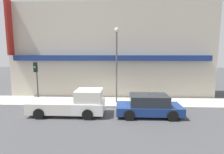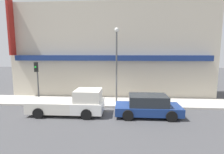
{
  "view_description": "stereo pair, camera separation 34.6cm",
  "coord_description": "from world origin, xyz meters",
  "px_view_note": "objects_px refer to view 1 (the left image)",
  "views": [
    {
      "loc": [
        0.85,
        -13.6,
        4.39
      ],
      "look_at": [
        0.2,
        1.19,
        2.35
      ],
      "focal_mm": 28.0,
      "sensor_mm": 36.0,
      "label": 1
    },
    {
      "loc": [
        1.19,
        -13.58,
        4.39
      ],
      "look_at": [
        0.2,
        1.19,
        2.35
      ],
      "focal_mm": 28.0,
      "sensor_mm": 36.0,
      "label": 2
    }
  ],
  "objects_px": {
    "street_lamp": "(117,57)",
    "pickup_truck": "(72,104)",
    "fire_hydrant": "(151,101)",
    "traffic_light": "(36,75)",
    "parked_car": "(149,106)"
  },
  "relations": [
    {
      "from": "street_lamp",
      "to": "parked_car",
      "type": "bearing_deg",
      "value": -50.32
    },
    {
      "from": "pickup_truck",
      "to": "parked_car",
      "type": "height_order",
      "value": "pickup_truck"
    },
    {
      "from": "fire_hydrant",
      "to": "parked_car",
      "type": "bearing_deg",
      "value": -103.98
    },
    {
      "from": "pickup_truck",
      "to": "fire_hydrant",
      "type": "bearing_deg",
      "value": 17.56
    },
    {
      "from": "parked_car",
      "to": "fire_hydrant",
      "type": "distance_m",
      "value": 2.12
    },
    {
      "from": "parked_car",
      "to": "traffic_light",
      "type": "height_order",
      "value": "traffic_light"
    },
    {
      "from": "pickup_truck",
      "to": "parked_car",
      "type": "relative_size",
      "value": 1.18
    },
    {
      "from": "parked_car",
      "to": "traffic_light",
      "type": "relative_size",
      "value": 1.29
    },
    {
      "from": "pickup_truck",
      "to": "street_lamp",
      "type": "height_order",
      "value": "street_lamp"
    },
    {
      "from": "fire_hydrant",
      "to": "traffic_light",
      "type": "relative_size",
      "value": 0.21
    },
    {
      "from": "street_lamp",
      "to": "pickup_truck",
      "type": "bearing_deg",
      "value": -138.07
    },
    {
      "from": "pickup_truck",
      "to": "traffic_light",
      "type": "xyz_separation_m",
      "value": [
        -3.55,
        2.14,
        1.76
      ]
    },
    {
      "from": "fire_hydrant",
      "to": "traffic_light",
      "type": "distance_m",
      "value": 9.68
    },
    {
      "from": "parked_car",
      "to": "traffic_light",
      "type": "xyz_separation_m",
      "value": [
        -8.95,
        2.14,
        1.82
      ]
    },
    {
      "from": "street_lamp",
      "to": "traffic_light",
      "type": "distance_m",
      "value": 6.84
    }
  ]
}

